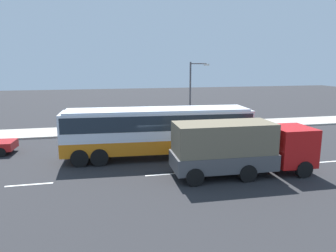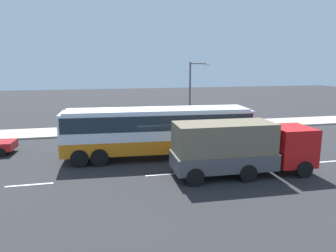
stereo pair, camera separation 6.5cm
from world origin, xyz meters
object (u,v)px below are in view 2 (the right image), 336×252
pedestrian_at_crossing (221,118)px  street_lamp (192,91)px  pedestrian_near_curb (175,120)px  coach_bus (158,127)px  cargo_truck (241,146)px

pedestrian_at_crossing → street_lamp: size_ratio=0.24×
street_lamp → pedestrian_near_curb: bearing=168.7°
pedestrian_near_curb → pedestrian_at_crossing: (4.78, 0.33, -0.05)m
coach_bus → street_lamp: 9.26m
coach_bus → street_lamp: size_ratio=2.02×
coach_bus → pedestrian_near_curb: size_ratio=7.92×
pedestrian_near_curb → street_lamp: bearing=-152.8°
cargo_truck → street_lamp: (0.78, 12.11, 2.13)m
cargo_truck → street_lamp: bearing=87.7°
pedestrian_near_curb → coach_bus: bearing=107.1°
cargo_truck → coach_bus: bearing=133.8°
coach_bus → cargo_truck: bearing=-44.2°
cargo_truck → pedestrian_at_crossing: 13.38m
street_lamp → coach_bus: bearing=-121.4°
coach_bus → street_lamp: (4.74, 7.77, 1.71)m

